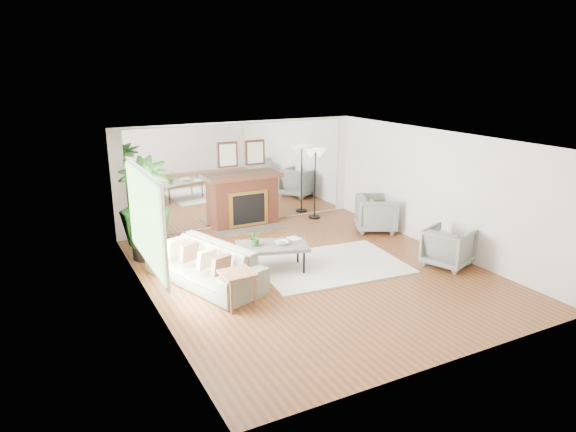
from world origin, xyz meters
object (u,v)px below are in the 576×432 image
sofa (204,264)px  armchair_back (376,213)px  coffee_table (272,247)px  potted_ficus (144,206)px  side_table (238,278)px  fireplace (245,200)px  floor_lamp (315,159)px  armchair_front (448,247)px

sofa → armchair_back: 4.72m
coffee_table → potted_ficus: bearing=137.1°
armchair_back → side_table: 4.93m
fireplace → floor_lamp: size_ratio=1.15×
sofa → armchair_back: armchair_back is taller
armchair_back → fireplace: bearing=84.9°
fireplace → coffee_table: 2.95m
coffee_table → armchair_back: (3.27, 1.14, -0.07)m
sofa → armchair_front: bearing=54.3°
fireplace → armchair_front: bearing=-59.3°
potted_ficus → coffee_table: bearing=-42.9°
armchair_front → floor_lamp: 4.23m
floor_lamp → armchair_back: bearing=-64.1°
fireplace → sofa: 3.46m
side_table → potted_ficus: (-0.80, 2.88, 0.60)m
armchair_back → floor_lamp: floor_lamp is taller
potted_ficus → floor_lamp: bearing=11.7°
coffee_table → potted_ficus: (-1.93, 1.80, 0.61)m
armchair_front → side_table: (-4.28, 0.22, 0.12)m
fireplace → armchair_front: fireplace is taller
side_table → floor_lamp: size_ratio=0.33×
fireplace → armchair_back: 3.13m
fireplace → floor_lamp: bearing=-4.9°
fireplace → sofa: fireplace is taller
armchair_front → floor_lamp: size_ratio=0.46×
sofa → side_table: bearing=-9.3°
fireplace → coffee_table: (-0.67, -2.87, -0.17)m
coffee_table → floor_lamp: size_ratio=0.84×
fireplace → floor_lamp: 2.04m
potted_ficus → floor_lamp: 4.55m
fireplace → armchair_front: size_ratio=2.48×
potted_ficus → floor_lamp: (4.44, 0.92, 0.43)m
coffee_table → side_table: bearing=-136.2°
side_table → potted_ficus: bearing=105.5°
sofa → armchair_back: bearing=84.5°
sofa → side_table: 1.17m
sofa → potted_ficus: (-0.61, 1.74, 0.74)m
sofa → armchair_back: size_ratio=2.62×
fireplace → side_table: size_ratio=3.47×
coffee_table → armchair_front: (3.15, -1.31, -0.11)m
potted_ficus → armchair_front: bearing=-31.4°
armchair_front → floor_lamp: bearing=-11.7°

